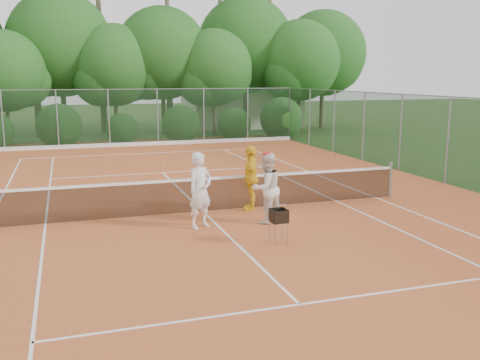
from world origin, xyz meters
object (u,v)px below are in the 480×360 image
at_px(player_white, 200,190).
at_px(ball_hopper, 279,216).
at_px(player_center_grp, 266,188).
at_px(player_yellow, 251,178).

relative_size(player_white, ball_hopper, 2.37).
bearing_deg(player_center_grp, player_white, 176.69).
distance_m(player_center_grp, player_yellow, 1.42).
distance_m(player_white, player_center_grp, 1.70).
relative_size(player_white, player_center_grp, 1.02).
height_order(player_white, player_yellow, player_white).
relative_size(player_center_grp, ball_hopper, 2.32).
distance_m(player_white, player_yellow, 2.21).
xyz_separation_m(player_white, ball_hopper, (1.34, -1.81, -0.31)).
relative_size(player_center_grp, player_yellow, 1.01).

